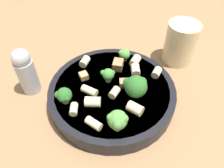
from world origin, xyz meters
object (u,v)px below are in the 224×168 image
broccoli_floret_1 (136,86)px  chicken_chunk_1 (84,76)px  broccoli_floret_4 (108,75)px  rigatoni_4 (72,107)px  rigatoni_1 (94,123)px  rigatoni_8 (89,91)px  rigatoni_9 (157,73)px  rigatoni_0 (137,71)px  chicken_chunk_0 (118,65)px  rigatoni_6 (114,93)px  rigatoni_3 (135,61)px  drinking_glass (180,45)px  broccoli_floret_3 (118,120)px  pasta_bowl (112,92)px  chicken_chunk_2 (125,83)px  rigatoni_7 (86,61)px  rigatoni_5 (93,102)px  pepper_shaker (26,71)px  broccoli_floret_2 (124,54)px  broccoli_floret_0 (64,96)px  rigatoni_2 (135,108)px

broccoli_floret_1 → chicken_chunk_1: bearing=-64.6°
broccoli_floret_4 → rigatoni_4: bearing=8.6°
broccoli_floret_1 → rigatoni_4: broccoli_floret_1 is taller
rigatoni_1 → rigatoni_4: same height
rigatoni_8 → rigatoni_9: 0.13m
rigatoni_0 → chicken_chunk_0: same height
rigatoni_6 → rigatoni_8: (0.03, -0.03, -0.00)m
rigatoni_3 → drinking_glass: bearing=167.3°
broccoli_floret_3 → rigatoni_4: (0.03, -0.08, -0.02)m
broccoli_floret_3 → broccoli_floret_4: 0.11m
rigatoni_4 → drinking_glass: (-0.27, 0.01, 0.00)m
pasta_bowl → rigatoni_9: (-0.09, 0.03, 0.02)m
rigatoni_1 → chicken_chunk_2: same height
broccoli_floret_4 → rigatoni_1: size_ratio=1.04×
chicken_chunk_2 → broccoli_floret_3: bearing=40.0°
broccoli_floret_1 → chicken_chunk_1: size_ratio=2.65×
rigatoni_7 → drinking_glass: 0.21m
rigatoni_0 → rigatoni_5: same height
broccoli_floret_1 → chicken_chunk_0: size_ratio=1.78×
pasta_bowl → chicken_chunk_2: 0.03m
broccoli_floret_3 → pepper_shaker: pepper_shaker is taller
broccoli_floret_3 → chicken_chunk_2: 0.10m
rigatoni_0 → rigatoni_7: bearing=-57.7°
rigatoni_7 → rigatoni_8: size_ratio=0.77×
broccoli_floret_2 → rigatoni_9: bearing=102.4°
rigatoni_3 → chicken_chunk_0: bearing=-22.9°
broccoli_floret_2 → broccoli_floret_4: (0.06, 0.03, 0.00)m
broccoli_floret_0 → chicken_chunk_0: (-0.13, -0.01, -0.01)m
rigatoni_8 → broccoli_floret_3: bearing=82.2°
broccoli_floret_3 → pepper_shaker: 0.20m
rigatoni_9 → chicken_chunk_2: bearing=-17.4°
broccoli_floret_3 → rigatoni_1: size_ratio=1.47×
chicken_chunk_0 → rigatoni_7: bearing=-51.4°
broccoli_floret_1 → rigatoni_9: 0.07m
rigatoni_6 → rigatoni_8: same height
rigatoni_3 → rigatoni_8: bearing=1.7°
rigatoni_8 → pasta_bowl: bearing=157.8°
pasta_bowl → rigatoni_0: 0.06m
broccoli_floret_1 → drinking_glass: bearing=-169.1°
broccoli_floret_0 → rigatoni_1: size_ratio=1.14×
broccoli_floret_0 → rigatoni_8: broccoli_floret_0 is taller
broccoli_floret_2 → drinking_glass: (-0.12, 0.05, -0.01)m
rigatoni_4 → drinking_glass: bearing=177.7°
chicken_chunk_0 → chicken_chunk_2: bearing=63.0°
rigatoni_2 → rigatoni_8: bearing=-68.5°
rigatoni_3 → drinking_glass: size_ratio=0.27×
rigatoni_1 → broccoli_floret_0: bearing=-83.2°
broccoli_floret_3 → chicken_chunk_1: bearing=-102.0°
chicken_chunk_2 → drinking_glass: 0.17m
rigatoni_6 → drinking_glass: bearing=-177.0°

